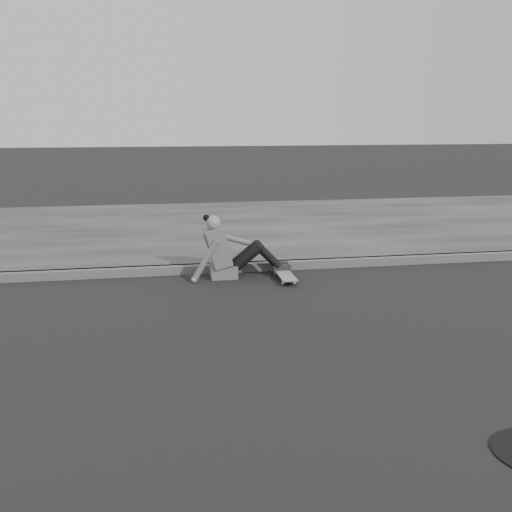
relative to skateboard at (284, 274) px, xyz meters
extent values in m
plane|color=black|center=(-0.79, -2.06, -0.07)|extent=(80.00, 80.00, 0.00)
cube|color=#535353|center=(-0.79, 0.52, -0.01)|extent=(24.00, 0.16, 0.12)
cube|color=#363636|center=(-0.79, 3.54, -0.01)|extent=(24.00, 6.00, 0.12)
cylinder|color=#9B9C97|center=(-0.07, -0.26, -0.04)|extent=(0.03, 0.05, 0.05)
cylinder|color=#9B9C97|center=(0.07, -0.26, -0.04)|extent=(0.03, 0.05, 0.05)
cylinder|color=#9B9C97|center=(-0.07, 0.26, -0.04)|extent=(0.03, 0.05, 0.05)
cylinder|color=#9B9C97|center=(0.07, 0.26, -0.04)|extent=(0.03, 0.05, 0.05)
cube|color=#303033|center=(0.00, -0.26, -0.02)|extent=(0.16, 0.04, 0.03)
cube|color=#303033|center=(0.00, 0.26, -0.02)|extent=(0.16, 0.04, 0.03)
cube|color=slate|center=(0.00, 0.00, 0.01)|extent=(0.20, 0.78, 0.02)
cube|color=#5B5A5D|center=(-0.80, 0.25, 0.02)|extent=(0.36, 0.34, 0.18)
cube|color=#5B5A5D|center=(-0.87, 0.25, 0.36)|extent=(0.37, 0.40, 0.57)
cube|color=#5B5A5D|center=(-1.00, 0.25, 0.48)|extent=(0.14, 0.30, 0.20)
cylinder|color=gray|center=(-0.92, 0.25, 0.60)|extent=(0.09, 0.09, 0.08)
sphere|color=gray|center=(-0.93, 0.25, 0.69)|extent=(0.20, 0.20, 0.20)
sphere|color=black|center=(-1.02, 0.27, 0.76)|extent=(0.09, 0.09, 0.09)
cylinder|color=black|center=(-0.49, 0.16, 0.21)|extent=(0.43, 0.13, 0.39)
cylinder|color=black|center=(-0.49, 0.34, 0.21)|extent=(0.43, 0.13, 0.39)
cylinder|color=black|center=(-0.19, 0.16, 0.21)|extent=(0.35, 0.11, 0.36)
cylinder|color=black|center=(-0.19, 0.34, 0.21)|extent=(0.35, 0.11, 0.36)
sphere|color=black|center=(-0.32, 0.16, 0.35)|extent=(0.13, 0.13, 0.13)
sphere|color=black|center=(-0.32, 0.34, 0.35)|extent=(0.13, 0.13, 0.13)
cube|color=#242424|center=(0.00, 0.16, 0.05)|extent=(0.24, 0.08, 0.07)
cube|color=#242424|center=(0.00, 0.34, 0.05)|extent=(0.24, 0.08, 0.07)
cylinder|color=#5B5A5D|center=(-1.07, 0.04, 0.22)|extent=(0.38, 0.08, 0.58)
sphere|color=gray|center=(-1.22, 0.03, -0.03)|extent=(0.08, 0.08, 0.08)
cylinder|color=#5B5A5D|center=(-0.63, 0.41, 0.42)|extent=(0.48, 0.08, 0.21)
camera|label=1|loc=(-1.62, -7.28, 2.06)|focal=40.00mm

